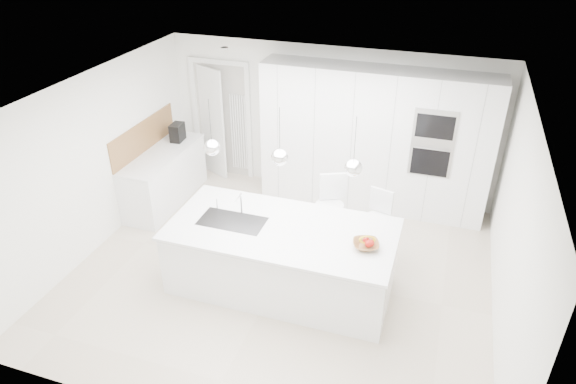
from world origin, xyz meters
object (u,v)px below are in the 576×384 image
(island_base, at_px, (281,261))
(bar_stool_right, at_px, (377,228))
(bar_stool_left, at_px, (329,217))
(fruit_bowl, at_px, (366,245))
(espresso_machine, at_px, (177,132))

(island_base, distance_m, bar_stool_right, 1.46)
(bar_stool_left, bearing_deg, island_base, -137.02)
(island_base, relative_size, fruit_bowl, 9.13)
(fruit_bowl, distance_m, espresso_machine, 4.14)
(bar_stool_left, distance_m, bar_stool_right, 0.68)
(bar_stool_right, bearing_deg, espresso_machine, 179.09)
(espresso_machine, bearing_deg, island_base, -43.01)
(fruit_bowl, relative_size, bar_stool_left, 0.26)
(island_base, relative_size, bar_stool_right, 2.66)
(espresso_machine, relative_size, bar_stool_right, 0.28)
(fruit_bowl, bearing_deg, espresso_machine, 150.33)
(espresso_machine, bearing_deg, bar_stool_right, -20.32)
(fruit_bowl, relative_size, espresso_machine, 1.02)
(fruit_bowl, distance_m, bar_stool_left, 1.23)
(bar_stool_right, bearing_deg, fruit_bowl, -74.80)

